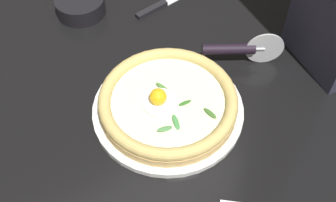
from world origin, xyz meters
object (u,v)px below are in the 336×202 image
pizza (168,102)px  side_bowl (80,6)px  table_knife (163,4)px  pizza_cutter (239,49)px

pizza → side_bowl: bearing=1.7°
table_knife → side_bowl: bearing=64.3°
pizza_cutter → pizza: bearing=98.6°
pizza → pizza_cutter: pizza_cutter is taller
pizza → table_knife: pizza is taller
side_bowl → pizza_cutter: pizza_cutter is taller
side_bowl → table_knife: (-0.08, -0.18, -0.02)m
side_bowl → pizza_cutter: 0.39m
pizza → side_bowl: (0.36, 0.01, -0.01)m
pizza_cutter → table_knife: (0.24, 0.03, -0.04)m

